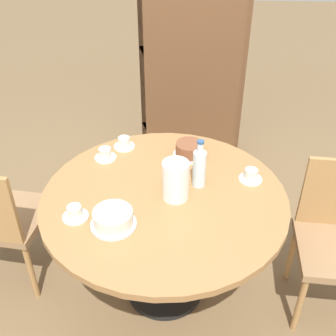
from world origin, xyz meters
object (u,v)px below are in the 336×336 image
cake_main (113,219)px  bookshelf (193,46)px  chair_a (1,218)px  cup_d (105,154)px  cake_second (189,150)px  cup_b (75,213)px  water_bottle (199,168)px  cup_a (124,143)px  coffee_pot (176,179)px  cup_c (251,176)px

cake_main → bookshelf: bearing=79.4°
chair_a → bookshelf: (1.03, 1.53, 0.47)m
cup_d → cake_second: bearing=6.4°
cake_second → cup_b: (-0.52, -0.56, -0.01)m
cake_second → water_bottle: bearing=-78.7°
cup_a → cup_b: size_ratio=1.00×
coffee_pot → water_bottle: (0.12, 0.11, -0.00)m
cake_second → cup_d: size_ratio=1.50×
coffee_pot → cup_c: (0.39, 0.17, -0.08)m
water_bottle → cake_second: (-0.05, 0.27, -0.07)m
cake_main → cup_c: 0.77m
cup_c → coffee_pot: bearing=-156.9°
chair_a → coffee_pot: (0.97, -0.05, 0.35)m
water_bottle → cup_c: water_bottle is taller
water_bottle → cup_a: water_bottle is taller
chair_a → water_bottle: (1.09, 0.06, 0.35)m
water_bottle → cup_d: size_ratio=2.16×
chair_a → cup_b: (0.51, -0.23, 0.27)m
cup_a → cup_d: size_ratio=1.00×
cake_main → cake_second: bearing=60.8°
water_bottle → cake_second: size_ratio=1.44×
cup_a → cup_c: bearing=-21.5°
chair_a → water_bottle: water_bottle is taller
cup_c → cup_a: bearing=158.5°
cup_d → cup_a: bearing=54.3°
cup_b → cup_d: size_ratio=1.00×
water_bottle → cake_main: water_bottle is taller
cup_d → coffee_pot: bearing=-38.0°
cake_main → cup_d: size_ratio=1.72×
water_bottle → cup_b: (-0.58, -0.29, -0.08)m
water_bottle → cup_a: bearing=142.2°
coffee_pot → cup_a: coffee_pot is taller
chair_a → cup_d: size_ratio=7.10×
chair_a → coffee_pot: 1.03m
chair_a → water_bottle: bearing=-170.4°
chair_a → bookshelf: 1.90m
cup_a → cake_main: bearing=-85.9°
cake_second → cup_a: cake_second is taller
chair_a → cake_second: size_ratio=4.73×
cup_a → cup_c: 0.76m
cup_a → cup_b: bearing=-102.6°
cup_b → cup_d: (0.05, 0.50, 0.00)m
cake_main → cup_a: size_ratio=1.72×
chair_a → cake_second: chair_a is taller
cake_main → cup_d: 0.56m
cup_b → cake_second: bearing=46.8°
bookshelf → cup_c: bearing=102.9°
chair_a → cup_b: 0.62m
chair_a → water_bottle: 1.14m
water_bottle → cake_second: water_bottle is taller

